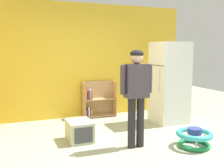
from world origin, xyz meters
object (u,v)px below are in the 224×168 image
Objects in this scene: pet_carrier at (80,131)px; standing_person at (136,89)px; baby_walker at (194,138)px; bookshelf at (97,101)px; refrigerator at (169,83)px.

standing_person is at bearing -38.91° from pet_carrier.
baby_walker is 1.09× the size of pet_carrier.
pet_carrier is at bearing -118.69° from bookshelf.
baby_walker is at bearing -21.82° from standing_person.
baby_walker is (0.87, -2.51, -0.22)m from bookshelf.
refrigerator is at bearing -37.10° from bookshelf.
refrigerator is 1.73m from baby_walker.
refrigerator is 1.79m from standing_person.
refrigerator reaches higher than standing_person.
bookshelf is 0.53× the size of standing_person.
baby_walker is (-0.48, -1.49, -0.73)m from refrigerator.
refrigerator reaches higher than baby_walker.
bookshelf is 2.23m from standing_person.
refrigerator reaches higher than bookshelf.
refrigerator is 2.95× the size of baby_walker.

